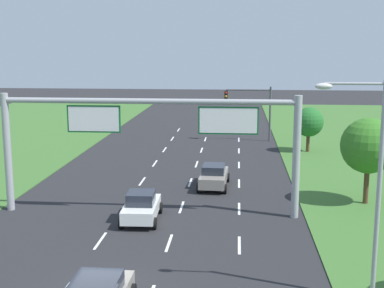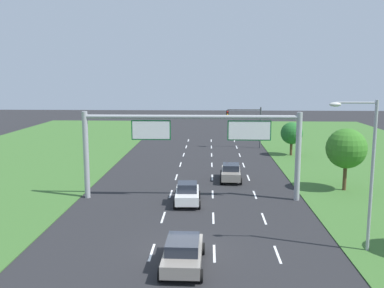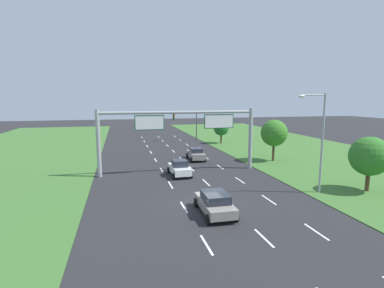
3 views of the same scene
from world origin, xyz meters
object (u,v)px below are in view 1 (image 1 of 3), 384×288
car_near_red (214,176)px  traffic_light_mast (251,104)px  sign_gantry (152,131)px  street_lamp (370,172)px  car_mid_lane (141,207)px  roadside_tree_far (309,122)px  roadside_tree_mid (369,146)px

car_near_red → traffic_light_mast: traffic_light_mast is taller
sign_gantry → traffic_light_mast: size_ratio=3.08×
sign_gantry → street_lamp: street_lamp is taller
street_lamp → car_mid_lane: bearing=139.8°
street_lamp → roadside_tree_far: size_ratio=2.04×
car_near_red → roadside_tree_far: roadside_tree_far is taller
roadside_tree_far → sign_gantry: bearing=-120.5°
traffic_light_mast → street_lamp: bearing=-84.2°
traffic_light_mast → roadside_tree_far: bearing=-46.7°
car_mid_lane → traffic_light_mast: 27.10m
car_mid_lane → traffic_light_mast: size_ratio=0.71×
car_mid_lane → car_near_red: bearing=61.9°
sign_gantry → street_lamp: 13.98m
car_mid_lane → street_lamp: size_ratio=0.47×
roadside_tree_mid → roadside_tree_far: roadside_tree_mid is taller
traffic_light_mast → roadside_tree_far: 7.56m
car_mid_lane → roadside_tree_far: 23.86m
car_near_red → roadside_tree_mid: bearing=-16.2°
sign_gantry → traffic_light_mast: bearing=75.8°
car_mid_lane → sign_gantry: (0.43, 1.35, 4.09)m
street_lamp → roadside_tree_far: (1.59, 29.27, -2.28)m
traffic_light_mast → car_near_red: bearing=-99.0°
roadside_tree_mid → roadside_tree_far: 16.40m
sign_gantry → roadside_tree_far: 22.49m
roadside_tree_mid → roadside_tree_far: (-1.49, 16.31, -0.89)m
sign_gantry → roadside_tree_mid: (12.86, 2.98, -1.22)m
roadside_tree_mid → roadside_tree_far: size_ratio=1.30×
car_near_red → roadside_tree_mid: 10.49m
car_near_red → traffic_light_mast: size_ratio=0.77×
street_lamp → sign_gantry: bearing=134.4°
traffic_light_mast → car_mid_lane: bearing=-104.3°
sign_gantry → roadside_tree_far: (11.37, 19.29, -2.10)m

